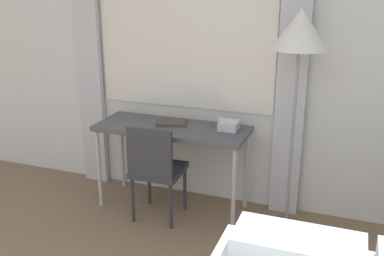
# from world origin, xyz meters

# --- Properties ---
(wall_back_with_window) EXTENTS (5.47, 0.13, 2.70)m
(wall_back_with_window) POSITION_xyz_m (-0.05, 2.97, 1.35)
(wall_back_with_window) COLOR silver
(wall_back_with_window) RESTS_ON ground_plane
(desk) EXTENTS (1.31, 0.50, 0.76)m
(desk) POSITION_xyz_m (-0.43, 2.64, 0.69)
(desk) COLOR #4C4C51
(desk) RESTS_ON ground_plane
(desk_chair) EXTENTS (0.41, 0.41, 0.84)m
(desk_chair) POSITION_xyz_m (-0.47, 2.39, 0.49)
(desk_chair) COLOR #333338
(desk_chair) RESTS_ON ground_plane
(standing_lamp) EXTENTS (0.41, 0.41, 1.76)m
(standing_lamp) POSITION_xyz_m (0.59, 2.63, 1.53)
(standing_lamp) COLOR #4C4C51
(standing_lamp) RESTS_ON ground_plane
(telephone) EXTENTS (0.18, 0.15, 0.09)m
(telephone) POSITION_xyz_m (0.05, 2.72, 0.80)
(telephone) COLOR silver
(telephone) RESTS_ON desk
(book) EXTENTS (0.30, 0.25, 0.02)m
(book) POSITION_xyz_m (-0.46, 2.71, 0.77)
(book) COLOR #4C4238
(book) RESTS_ON desk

